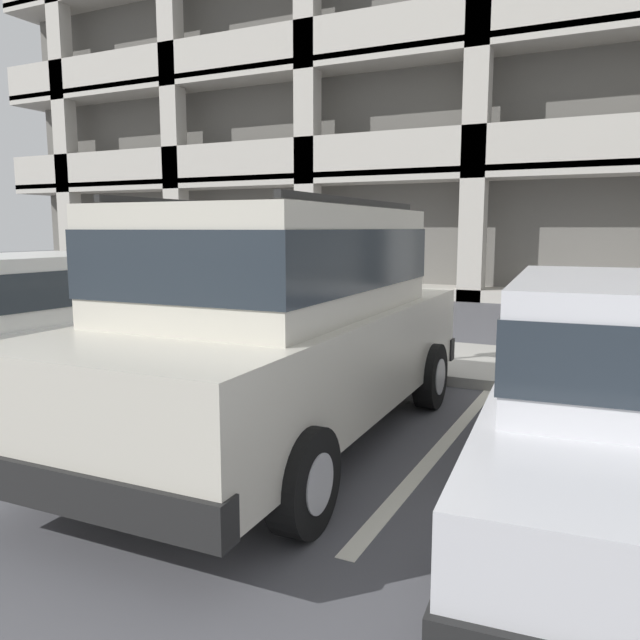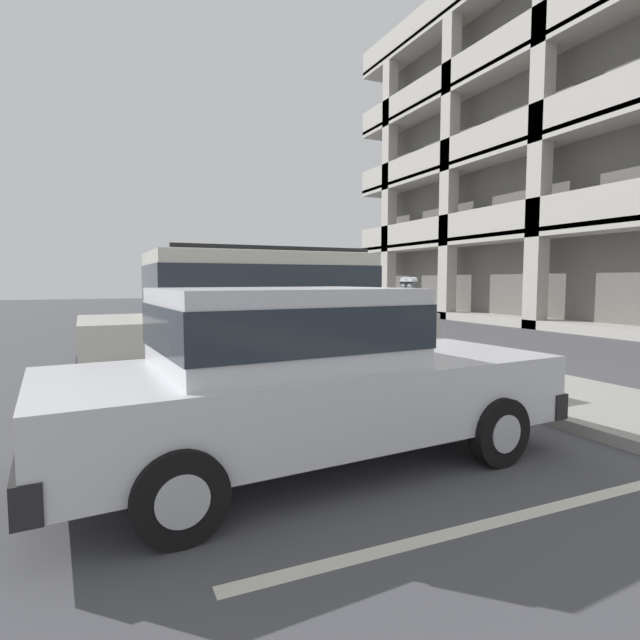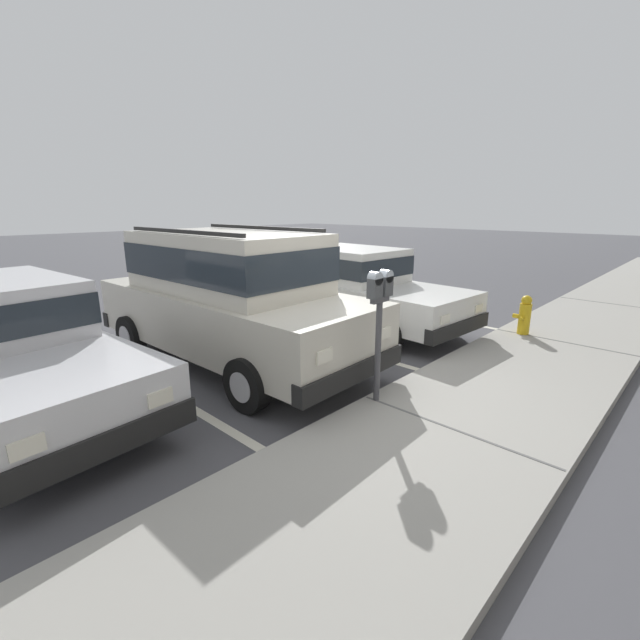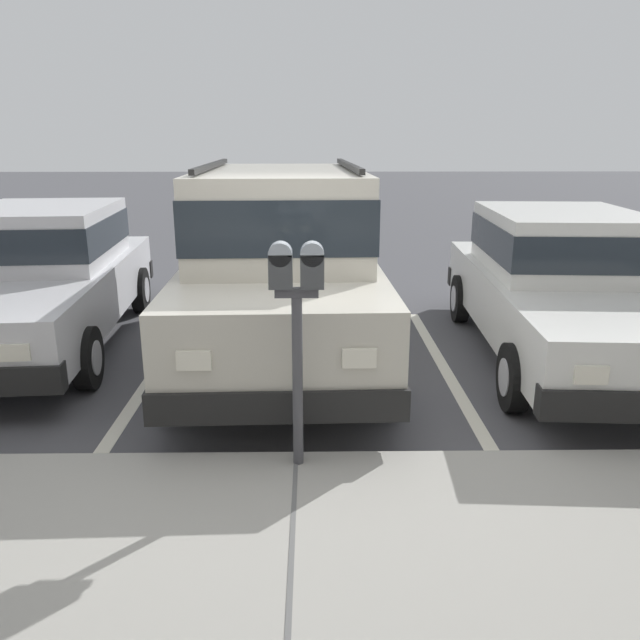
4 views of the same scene
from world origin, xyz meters
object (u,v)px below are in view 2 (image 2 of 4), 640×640
dark_hatchback (303,371)px  parking_meter_near (408,301)px  silver_suv (262,317)px  red_sedan (219,321)px  fire_hydrant (324,328)px

dark_hatchback → parking_meter_near: (-2.95, 3.06, 0.44)m
silver_suv → red_sedan: bearing=177.6°
fire_hydrant → red_sedan: bearing=-65.9°
silver_suv → red_sedan: silver_suv is taller
dark_hatchback → fire_hydrant: 7.74m
silver_suv → fire_hydrant: silver_suv is taller
silver_suv → red_sedan: 2.98m
silver_suv → red_sedan: size_ratio=1.06×
red_sedan → fire_hydrant: (-1.26, 2.83, -0.36)m
red_sedan → parking_meter_near: parking_meter_near is taller
red_sedan → parking_meter_near: (2.75, 2.53, 0.44)m
silver_suv → dark_hatchback: silver_suv is taller
silver_suv → dark_hatchback: (2.74, -0.49, -0.27)m
silver_suv → parking_meter_near: 2.58m
red_sedan → dark_hatchback: 5.73m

